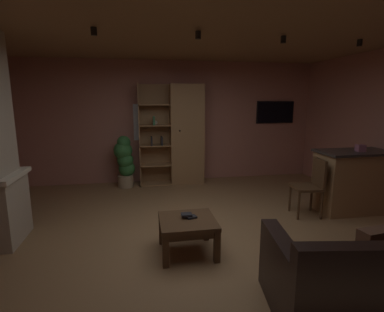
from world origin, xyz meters
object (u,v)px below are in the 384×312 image
Objects in this scene: coffee_table at (188,226)px; tissue_box at (360,148)px; table_book_1 at (187,215)px; wall_mounted_tv at (275,112)px; potted_floor_plant at (125,160)px; bookshelf_cabinet at (183,135)px; table_book_0 at (191,217)px; kitchen_bar_counter at (359,181)px; leather_couch at (362,283)px; dining_chair at (312,183)px.

tissue_box is at bearing 15.40° from coffee_table.
wall_mounted_tv reaches higher than table_book_1.
table_book_1 is 3.02m from potted_floor_plant.
bookshelf_cabinet is 3.10m from table_book_1.
table_book_0 is at bearing -18.37° from table_book_1.
tissue_box is (-0.10, -0.07, 0.56)m from kitchen_bar_counter.
table_book_0 is at bearing 33.99° from coffee_table.
coffee_table is (-1.28, 1.32, 0.03)m from leather_couch.
kitchen_bar_counter is 3.09m from table_book_0.
tissue_box is 0.13× the size of dining_chair.
potted_floor_plant is at bearing 144.40° from dining_chair.
bookshelf_cabinet reaches higher than dining_chair.
wall_mounted_tv is (2.23, 0.21, 0.47)m from bookshelf_cabinet.
table_book_0 is at bearing -128.54° from wall_mounted_tv.
dining_chair is (2.07, 0.78, 0.09)m from table_book_0.
bookshelf_cabinet is 3.11m from table_book_0.
kitchen_bar_counter is 1.31× the size of potted_floor_plant.
kitchen_bar_counter is at bearing 16.05° from coffee_table.
dining_chair is at bearing 21.01° from coffee_table.
table_book_1 is 4.30m from wall_mounted_tv.
potted_floor_plant is at bearing 107.25° from table_book_0.
table_book_0 is 0.11× the size of potted_floor_plant.
tissue_box is at bearing 15.02° from table_book_0.
dining_chair is (-0.90, -0.05, 0.02)m from kitchen_bar_counter.
kitchen_bar_counter reaches higher than coffee_table.
potted_floor_plant reaches higher than coffee_table.
tissue_box is at bearing -41.86° from bookshelf_cabinet.
bookshelf_cabinet reaches higher than table_book_1.
wall_mounted_tv is at bearing 96.68° from tissue_box.
tissue_box is 3.12m from coffee_table.
dining_chair is 2.70m from wall_mounted_tv.
kitchen_bar_counter is at bearing 15.70° from table_book_0.
bookshelf_cabinet reaches higher than leather_couch.
coffee_table is at bearing 134.12° from leather_couch.
bookshelf_cabinet reaches higher than kitchen_bar_counter.
tissue_box is at bearing -29.60° from potted_floor_plant.
potted_floor_plant is at bearing 151.81° from kitchen_bar_counter.
potted_floor_plant is at bearing -174.75° from bookshelf_cabinet.
tissue_box is 0.18× the size of coffee_table.
kitchen_bar_counter is 11.17× the size of table_book_1.
dining_chair is (2.13, 0.76, 0.07)m from table_book_1.
kitchen_bar_counter is 0.57m from tissue_box.
tissue_box reaches higher than leather_couch.
dining_chair is at bearing 20.65° from table_book_0.
leather_couch is at bearing -46.93° from table_book_1.
wall_mounted_tv is (2.63, 3.22, 1.07)m from table_book_1.
leather_couch is 13.22× the size of table_book_0.
bookshelf_cabinet reaches higher than potted_floor_plant.
coffee_table is at bearing -73.87° from potted_floor_plant.
wall_mounted_tv is (-0.29, 2.47, 0.46)m from tissue_box.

